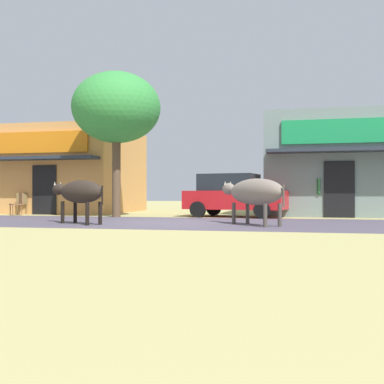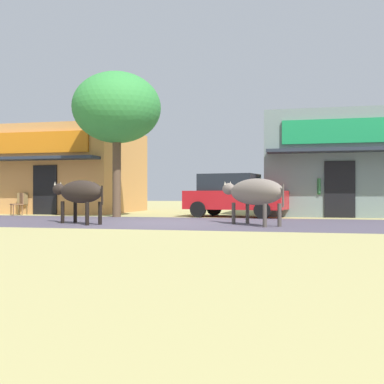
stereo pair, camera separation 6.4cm
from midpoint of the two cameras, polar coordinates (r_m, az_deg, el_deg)
ground at (r=14.72m, az=-3.12°, el=-3.67°), size 80.00×80.00×0.00m
asphalt_road at (r=14.72m, az=-3.12°, el=-3.67°), size 72.00×5.94×0.00m
storefront_left_cafe at (r=23.94m, az=-15.14°, el=2.42°), size 6.67×6.65×3.95m
storefront_right_club at (r=21.27m, az=18.54°, el=2.97°), size 6.83×6.65×4.11m
roadside_tree at (r=18.56m, az=-8.96°, el=9.93°), size 3.37×3.37×5.53m
parked_hatchback_car at (r=18.14m, az=5.22°, el=-0.35°), size 4.02×2.43×1.64m
cow_near_brown at (r=14.30m, az=-13.28°, el=-0.03°), size 2.40×1.69×1.28m
cow_far_dark at (r=13.46m, az=7.66°, el=-0.02°), size 2.23×2.45×1.32m
pedestrian_by_shop at (r=18.49m, az=15.17°, el=0.14°), size 0.36×0.61×1.69m
cafe_chair_near_tree at (r=20.79m, az=-20.10°, el=-1.22°), size 0.62×0.62×0.92m
cafe_chair_by_doorway at (r=21.62m, az=-19.62°, el=-1.18°), size 0.59×0.59×0.92m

